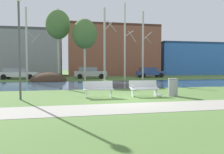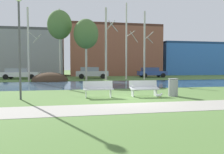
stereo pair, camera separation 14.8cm
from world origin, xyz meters
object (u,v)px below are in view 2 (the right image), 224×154
object	(u,v)px
parked_hatch_third_blue	(151,72)
parked_van_nearest_white	(20,73)
streetlamp	(19,30)
parked_sedan_second_silver	(91,72)
bench_right	(144,88)
seagull	(159,95)
trash_bin	(173,87)
bench_left	(98,89)

from	to	relation	value
parked_hatch_third_blue	parked_van_nearest_white	bearing A→B (deg)	-177.78
streetlamp	parked_van_nearest_white	world-z (taller)	streetlamp
parked_van_nearest_white	parked_sedan_second_silver	distance (m)	9.02
bench_right	parked_sedan_second_silver	size ratio (longest dim) A/B	0.38
parked_hatch_third_blue	seagull	bearing A→B (deg)	-109.87
parked_van_nearest_white	trash_bin	bearing A→B (deg)	-56.74
trash_bin	parked_van_nearest_white	xyz separation A→B (m)	(-11.85, 18.07, 0.23)
bench_left	parked_sedan_second_silver	distance (m)	17.43
bench_left	parked_van_nearest_white	bearing A→B (deg)	113.35
streetlamp	parked_sedan_second_silver	world-z (taller)	streetlamp
bench_left	parked_hatch_third_blue	distance (m)	21.08
bench_right	parked_sedan_second_silver	bearing A→B (deg)	94.06
parked_van_nearest_white	parked_hatch_third_blue	size ratio (longest dim) A/B	1.15
seagull	bench_right	bearing A→B (deg)	133.39
seagull	parked_hatch_third_blue	size ratio (longest dim) A/B	0.10
bench_left	bench_right	distance (m)	2.55
trash_bin	parked_van_nearest_white	size ratio (longest dim) A/B	0.21
streetlamp	parked_hatch_third_blue	xyz separation A→B (m)	(14.03, 18.44, -2.71)
seagull	parked_van_nearest_white	distance (m)	21.44
parked_hatch_third_blue	bench_left	bearing A→B (deg)	-118.66
bench_right	trash_bin	world-z (taller)	trash_bin
parked_sedan_second_silver	parked_van_nearest_white	bearing A→B (deg)	177.28
bench_right	trash_bin	distance (m)	1.64
bench_left	streetlamp	xyz separation A→B (m)	(-3.92, 0.05, 2.99)
streetlamp	trash_bin	bearing A→B (deg)	-2.28
seagull	parked_van_nearest_white	size ratio (longest dim) A/B	0.08
bench_left	trash_bin	xyz separation A→B (m)	(4.17, -0.27, 0.04)
bench_right	parked_hatch_third_blue	bearing A→B (deg)	67.78
streetlamp	parked_sedan_second_silver	size ratio (longest dim) A/B	1.20
bench_left	seagull	size ratio (longest dim) A/B	4.05
bench_right	parked_sedan_second_silver	distance (m)	17.42
streetlamp	parked_sedan_second_silver	bearing A→B (deg)	73.17
parked_hatch_third_blue	streetlamp	bearing A→B (deg)	-127.26
parked_van_nearest_white	parked_hatch_third_blue	distance (m)	17.81
bench_right	seagull	bearing A→B (deg)	-46.61
parked_sedan_second_silver	parked_hatch_third_blue	bearing A→B (deg)	7.24
bench_left	seagull	distance (m)	3.27
bench_right	parked_sedan_second_silver	xyz separation A→B (m)	(-1.23, 17.38, 0.32)
seagull	streetlamp	size ratio (longest dim) A/B	0.08
trash_bin	parked_hatch_third_blue	world-z (taller)	parked_hatch_third_blue
bench_left	parked_sedan_second_silver	world-z (taller)	parked_sedan_second_silver
bench_right	parked_van_nearest_white	world-z (taller)	parked_van_nearest_white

